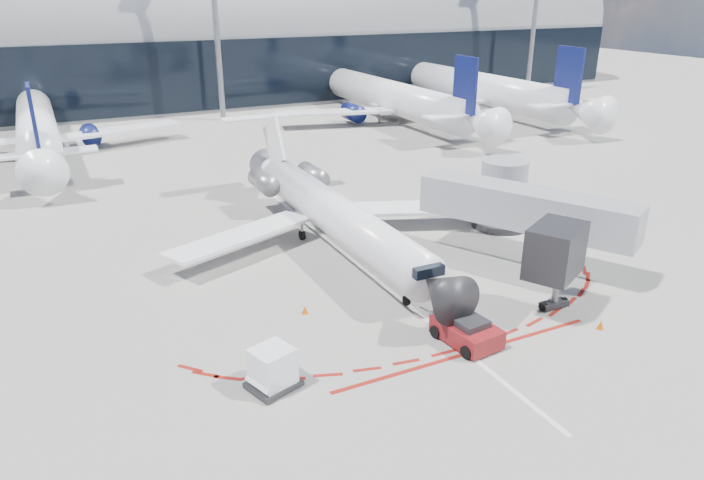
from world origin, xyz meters
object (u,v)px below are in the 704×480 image
pushback_tug (467,331)px  uld_container (273,369)px  regional_jet (329,210)px  ramp_worker (458,311)px

pushback_tug → uld_container: bearing=170.0°
regional_jet → ramp_worker: 13.17m
ramp_worker → uld_container: 10.04m
pushback_tug → uld_container: (-9.51, 0.59, 0.34)m
regional_jet → ramp_worker: (1.11, -13.04, -1.41)m
regional_jet → uld_container: (-8.90, -13.89, -1.36)m
pushback_tug → uld_container: size_ratio=2.13×
regional_jet → uld_container: regional_jet is taller
regional_jet → uld_container: 16.55m
regional_jet → pushback_tug: 14.59m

